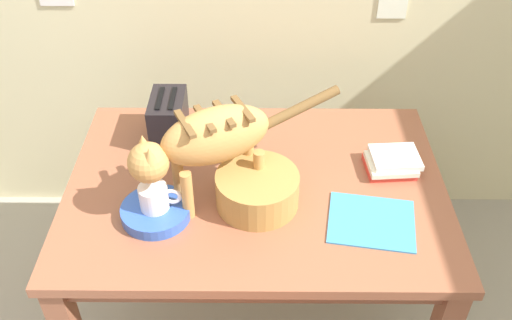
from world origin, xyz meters
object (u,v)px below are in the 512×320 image
object	(u,v)px
cat	(208,142)
saucer_bowl	(156,211)
dining_table	(256,203)
book_stack	(392,163)
toaster	(169,119)
coffee_mug	(155,197)
magazine	(371,221)
wicker_basket	(257,189)

from	to	relation	value
cat	saucer_bowl	bearing A→B (deg)	90.00
dining_table	book_stack	xyz separation A→B (m)	(0.46, 0.08, 0.12)
toaster	dining_table	bearing A→B (deg)	-38.27
cat	coffee_mug	distance (m)	0.24
saucer_bowl	magazine	distance (m)	0.67
wicker_basket	toaster	world-z (taller)	toaster
saucer_bowl	wicker_basket	distance (m)	0.32
magazine	saucer_bowl	bearing A→B (deg)	-172.61
saucer_bowl	coffee_mug	size ratio (longest dim) A/B	1.66
magazine	toaster	size ratio (longest dim) A/B	1.31
coffee_mug	book_stack	distance (m)	0.80
coffee_mug	magazine	xyz separation A→B (m)	(0.66, -0.02, -0.08)
book_stack	wicker_basket	distance (m)	0.49
cat	coffee_mug	world-z (taller)	cat
book_stack	dining_table	bearing A→B (deg)	-170.64
wicker_basket	toaster	bearing A→B (deg)	133.07
dining_table	saucer_bowl	size ratio (longest dim) A/B	5.81
magazine	wicker_basket	xyz separation A→B (m)	(-0.35, 0.08, 0.05)
dining_table	wicker_basket	xyz separation A→B (m)	(0.00, -0.09, 0.15)
coffee_mug	wicker_basket	distance (m)	0.32
saucer_bowl	book_stack	distance (m)	0.80
cat	dining_table	bearing A→B (deg)	-87.48
coffee_mug	magazine	bearing A→B (deg)	-1.89
dining_table	magazine	bearing A→B (deg)	-26.46
magazine	book_stack	xyz separation A→B (m)	(0.10, 0.25, 0.03)
saucer_bowl	coffee_mug	bearing A→B (deg)	0.00
coffee_mug	magazine	distance (m)	0.67
magazine	toaster	distance (m)	0.80
cat	toaster	distance (m)	0.39
coffee_mug	dining_table	bearing A→B (deg)	27.00
dining_table	book_stack	distance (m)	0.48
cat	coffee_mug	bearing A→B (deg)	90.44
dining_table	cat	bearing A→B (deg)	-151.89
book_stack	toaster	bearing A→B (deg)	167.49
wicker_basket	toaster	size ratio (longest dim) A/B	1.31
magazine	wicker_basket	world-z (taller)	wicker_basket
toaster	magazine	bearing A→B (deg)	-32.37
cat	wicker_basket	world-z (taller)	cat
saucer_bowl	toaster	size ratio (longest dim) A/B	1.08
coffee_mug	magazine	world-z (taller)	coffee_mug
saucer_bowl	toaster	distance (m)	0.41
magazine	toaster	xyz separation A→B (m)	(-0.67, 0.42, 0.08)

